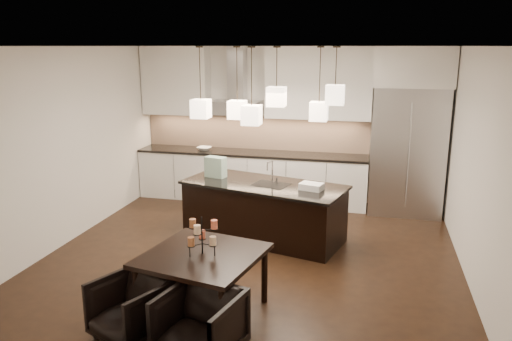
% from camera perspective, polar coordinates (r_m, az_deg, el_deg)
% --- Properties ---
extents(floor, '(5.50, 5.50, 0.02)m').
position_cam_1_polar(floor, '(7.00, -0.39, -9.65)').
color(floor, black).
rests_on(floor, ground).
extents(ceiling, '(5.50, 5.50, 0.02)m').
position_cam_1_polar(ceiling, '(6.41, -0.43, 14.12)').
color(ceiling, white).
rests_on(ceiling, wall_back).
extents(wall_back, '(5.50, 0.02, 2.80)m').
position_cam_1_polar(wall_back, '(9.22, 3.74, 5.27)').
color(wall_back, silver).
rests_on(wall_back, ground).
extents(wall_front, '(5.50, 0.02, 2.80)m').
position_cam_1_polar(wall_front, '(4.04, -9.94, -6.49)').
color(wall_front, silver).
rests_on(wall_front, ground).
extents(wall_left, '(0.02, 5.50, 2.80)m').
position_cam_1_polar(wall_left, '(7.69, -20.82, 2.62)').
color(wall_left, silver).
rests_on(wall_left, ground).
extents(wall_right, '(0.02, 5.50, 2.80)m').
position_cam_1_polar(wall_right, '(6.49, 23.98, 0.34)').
color(wall_right, silver).
rests_on(wall_right, ground).
extents(refrigerator, '(1.20, 0.72, 2.15)m').
position_cam_1_polar(refrigerator, '(8.79, 16.89, 2.11)').
color(refrigerator, '#B7B7BA').
rests_on(refrigerator, floor).
extents(fridge_panel, '(1.26, 0.72, 0.65)m').
position_cam_1_polar(fridge_panel, '(8.62, 17.56, 11.24)').
color(fridge_panel, silver).
rests_on(fridge_panel, refrigerator).
extents(lower_cabinets, '(4.21, 0.62, 0.88)m').
position_cam_1_polar(lower_cabinets, '(9.22, -0.54, -0.79)').
color(lower_cabinets, silver).
rests_on(lower_cabinets, floor).
extents(countertop, '(4.21, 0.66, 0.04)m').
position_cam_1_polar(countertop, '(9.12, -0.54, 2.01)').
color(countertop, black).
rests_on(countertop, lower_cabinets).
extents(backsplash, '(4.21, 0.02, 0.63)m').
position_cam_1_polar(backsplash, '(9.34, -0.10, 4.39)').
color(backsplash, tan).
rests_on(backsplash, countertop).
extents(upper_cab_left, '(1.25, 0.35, 1.25)m').
position_cam_1_polar(upper_cab_left, '(9.53, -9.13, 10.11)').
color(upper_cab_left, silver).
rests_on(upper_cab_left, wall_back).
extents(upper_cab_right, '(1.85, 0.35, 1.25)m').
position_cam_1_polar(upper_cab_right, '(8.87, 7.18, 9.89)').
color(upper_cab_right, silver).
rests_on(upper_cab_right, wall_back).
extents(hood_canopy, '(0.90, 0.52, 0.24)m').
position_cam_1_polar(hood_canopy, '(9.11, -2.32, 7.22)').
color(hood_canopy, '#B7B7BA').
rests_on(hood_canopy, wall_back).
extents(hood_chimney, '(0.30, 0.28, 0.96)m').
position_cam_1_polar(hood_chimney, '(9.16, -2.17, 11.03)').
color(hood_chimney, '#B7B7BA').
rests_on(hood_chimney, hood_canopy).
extents(fruit_bowl, '(0.30, 0.30, 0.06)m').
position_cam_1_polar(fruit_bowl, '(9.31, -5.94, 2.52)').
color(fruit_bowl, silver).
rests_on(fruit_bowl, countertop).
extents(island_body, '(2.46, 1.46, 0.81)m').
position_cam_1_polar(island_body, '(7.43, 0.90, -4.76)').
color(island_body, black).
rests_on(island_body, floor).
extents(island_top, '(2.54, 1.55, 0.04)m').
position_cam_1_polar(island_top, '(7.31, 0.91, -1.62)').
color(island_top, black).
rests_on(island_top, island_body).
extents(faucet, '(0.14, 0.24, 0.35)m').
position_cam_1_polar(faucet, '(7.30, 1.89, -0.08)').
color(faucet, silver).
rests_on(faucet, island_top).
extents(tote_bag, '(0.34, 0.24, 0.31)m').
position_cam_1_polar(tote_bag, '(7.65, -4.64, 0.40)').
color(tote_bag, '#29673D').
rests_on(tote_bag, island_top).
extents(food_container, '(0.36, 0.29, 0.09)m').
position_cam_1_polar(food_container, '(7.02, 6.36, -1.82)').
color(food_container, silver).
rests_on(food_container, island_top).
extents(dining_table, '(1.35, 1.35, 0.69)m').
position_cam_1_polar(dining_table, '(5.47, -6.04, -12.72)').
color(dining_table, black).
rests_on(dining_table, floor).
extents(candelabra, '(0.39, 0.39, 0.40)m').
position_cam_1_polar(candelabra, '(5.25, -6.20, -7.37)').
color(candelabra, black).
rests_on(candelabra, dining_table).
extents(candle_a, '(0.08, 0.08, 0.09)m').
position_cam_1_polar(candle_a, '(5.20, -4.95, -8.00)').
color(candle_a, beige).
rests_on(candle_a, candelabra).
extents(candle_b, '(0.08, 0.08, 0.09)m').
position_cam_1_polar(candle_b, '(5.38, -6.17, -7.26)').
color(candle_b, '#D95F43').
rests_on(candle_b, candelabra).
extents(candle_c, '(0.08, 0.08, 0.09)m').
position_cam_1_polar(candle_c, '(5.21, -7.43, -8.05)').
color(candle_c, '#A05D35').
rests_on(candle_c, candelabra).
extents(candle_d, '(0.08, 0.08, 0.09)m').
position_cam_1_polar(candle_d, '(5.23, -4.80, -6.15)').
color(candle_d, '#D95F43').
rests_on(candle_d, candelabra).
extents(candle_e, '(0.08, 0.08, 0.09)m').
position_cam_1_polar(candle_e, '(5.28, -7.24, -6.00)').
color(candle_e, '#A05D35').
rests_on(candle_e, candelabra).
extents(candle_f, '(0.08, 0.08, 0.09)m').
position_cam_1_polar(candle_f, '(5.11, -6.74, -6.71)').
color(candle_f, beige).
rests_on(candle_f, candelabra).
extents(armchair_left, '(0.87, 0.88, 0.61)m').
position_cam_1_polar(armchair_left, '(5.21, -14.06, -15.07)').
color(armchair_left, black).
rests_on(armchair_left, floor).
extents(armchair_right, '(0.83, 0.85, 0.64)m').
position_cam_1_polar(armchair_right, '(4.80, -6.44, -17.18)').
color(armchair_right, black).
rests_on(armchair_right, floor).
extents(pendant_a, '(0.24, 0.24, 0.26)m').
position_cam_1_polar(pendant_a, '(7.04, -6.31, 7.02)').
color(pendant_a, '#FFE5C4').
rests_on(pendant_a, ceiling).
extents(pendant_b, '(0.24, 0.24, 0.26)m').
position_cam_1_polar(pendant_b, '(7.21, -2.16, 6.95)').
color(pendant_b, '#FFE5C4').
rests_on(pendant_b, ceiling).
extents(pendant_c, '(0.24, 0.24, 0.26)m').
position_cam_1_polar(pendant_c, '(6.76, 2.35, 8.43)').
color(pendant_c, '#FFE5C4').
rests_on(pendant_c, ceiling).
extents(pendant_d, '(0.24, 0.24, 0.26)m').
position_cam_1_polar(pendant_d, '(6.97, 7.19, 6.73)').
color(pendant_d, '#FFE5C4').
rests_on(pendant_d, ceiling).
extents(pendant_e, '(0.24, 0.24, 0.26)m').
position_cam_1_polar(pendant_e, '(6.74, 9.02, 8.53)').
color(pendant_e, '#FFE5C4').
rests_on(pendant_e, ceiling).
extents(pendant_f, '(0.24, 0.24, 0.26)m').
position_cam_1_polar(pendant_f, '(6.64, -0.51, 6.35)').
color(pendant_f, '#FFE5C4').
rests_on(pendant_f, ceiling).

